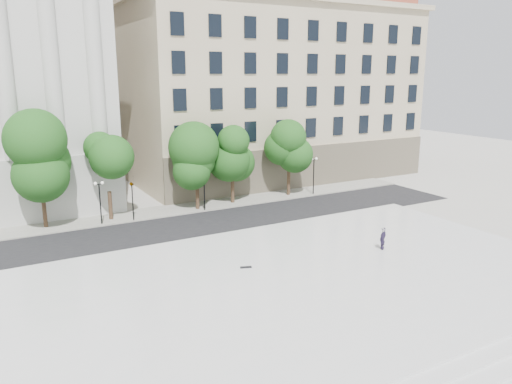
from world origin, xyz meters
The scene contains 11 objects.
ground centered at (0.00, 0.00, 0.00)m, with size 160.00×160.00×0.00m, color #B3B1A9.
plaza centered at (0.00, 3.00, 0.23)m, with size 44.00×22.00×0.45m, color silver.
street centered at (0.00, 18.00, 0.01)m, with size 60.00×8.00×0.02m, color black.
far_sidewalk centered at (0.00, 24.00, 0.06)m, with size 60.00×4.00×0.12m, color #A19F95.
building_east centered at (20.00, 38.91, 11.14)m, with size 36.00×26.15×23.00m.
traffic_light_west centered at (-2.27, 22.30, 3.66)m, with size 0.74×1.68×4.16m.
traffic_light_east centered at (4.83, 22.30, 3.77)m, with size 1.14×1.94×4.28m.
person_lying centered at (11.50, 4.54, 0.68)m, with size 0.60×0.39×1.65m, color black.
skateboard centered at (0.90, 6.34, 0.49)m, with size 0.78×0.20×0.08m, color black.
street_trees centered at (-3.50, 23.53, 5.22)m, with size 41.62×5.40×8.15m.
lamp_posts centered at (-0.16, 22.60, 2.92)m, with size 38.23×0.28×4.48m.
Camera 1 is at (-14.00, -21.59, 13.31)m, focal length 35.00 mm.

